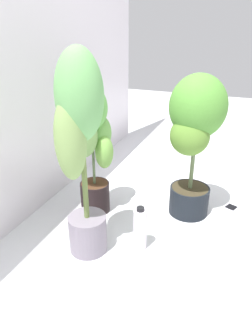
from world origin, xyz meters
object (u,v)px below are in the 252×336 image
object	(u,v)px
potted_plant_front_right	(195,131)
hygrometer_box	(231,209)
potted_plant_back_center	(93,143)
nutrient_bottle	(140,229)
potted_plant_back_left	(80,143)

from	to	relation	value
potted_plant_front_right	hygrometer_box	xyz separation A→B (m)	(0.14, -0.27, -0.55)
potted_plant_back_center	nutrient_bottle	size ratio (longest dim) A/B	3.15
potted_plant_back_center	hygrometer_box	size ratio (longest dim) A/B	7.84
potted_plant_back_center	potted_plant_back_left	bearing A→B (deg)	-160.40
hygrometer_box	potted_plant_front_right	bearing A→B (deg)	141.38
hygrometer_box	nutrient_bottle	world-z (taller)	nutrient_bottle
potted_plant_front_right	hygrometer_box	size ratio (longest dim) A/B	8.50
nutrient_bottle	hygrometer_box	bearing A→B (deg)	-36.92
potted_plant_back_left	nutrient_bottle	world-z (taller)	potted_plant_back_left
potted_plant_front_right	hygrometer_box	distance (m)	0.63
hygrometer_box	potted_plant_back_center	bearing A→B (deg)	135.57
potted_plant_back_center	nutrient_bottle	world-z (taller)	potted_plant_back_center
potted_plant_front_right	nutrient_bottle	bearing A→B (deg)	158.82
potted_plant_back_left	potted_plant_back_center	bearing A→B (deg)	19.60
potted_plant_back_left	nutrient_bottle	distance (m)	0.59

